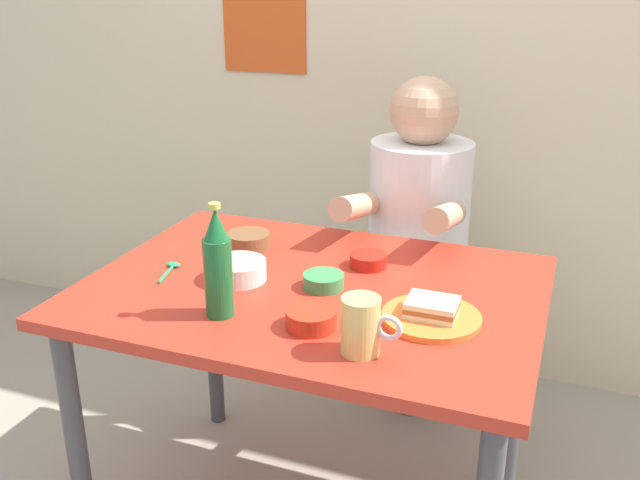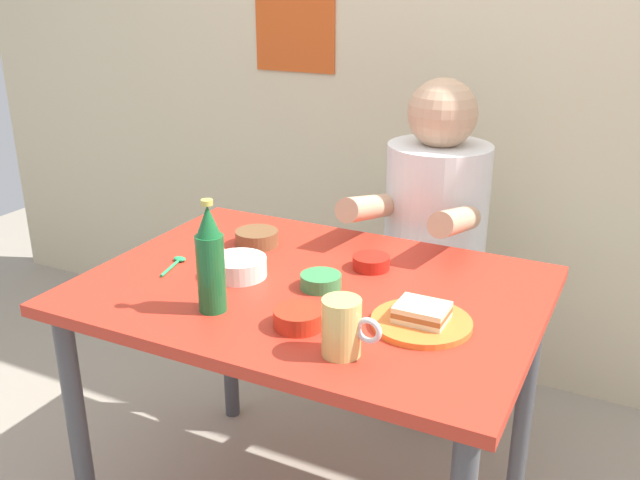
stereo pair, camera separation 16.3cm
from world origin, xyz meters
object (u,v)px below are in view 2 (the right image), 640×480
Objects in this scene: sandwich at (422,312)px; beer_mug at (343,327)px; sauce_bowl_chili at (299,317)px; stool at (429,327)px; dining_table at (311,319)px; person_seated at (435,210)px; plate_orange at (421,323)px; beer_bottle at (210,262)px.

beer_mug is at bearing -118.77° from sandwich.
sandwich reaches higher than sauce_bowl_chili.
dining_table is at bearing -100.52° from stool.
plate_orange is at bearing -74.48° from person_seated.
sauce_bowl_chili is (-0.13, 0.06, -0.04)m from beer_mug.
beer_bottle is at bearing 172.21° from beer_mug.
plate_orange is 2.00× the size of sandwich.
plate_orange is at bearing -74.71° from stool.
plate_orange is 0.84× the size of beer_bottle.
beer_mug reaches higher than sandwich.
plate_orange is 2.00× the size of sauce_bowl_chili.
beer_mug is (-0.10, -0.19, 0.05)m from plate_orange.
beer_mug is at bearing -7.79° from beer_bottle.
plate_orange is 1.75× the size of beer_mug.
dining_table is 0.25m from sauce_bowl_chili.
dining_table is at bearing -100.71° from person_seated.
beer_mug is at bearing -52.00° from dining_table.
stool is 1.02m from beer_bottle.
plate_orange is (0.19, -0.71, 0.40)m from stool.
dining_table is 8.73× the size of beer_mug.
sauce_bowl_chili is (-0.04, -0.83, 0.41)m from stool.
sauce_bowl_chili is at bearing -152.49° from sandwich.
plate_orange is (0.31, -0.08, 0.10)m from dining_table.
person_seated is at bearing 105.52° from sandwich.
stool is at bearing 105.29° from plate_orange.
sandwich is 0.87× the size of beer_mug.
sandwich reaches higher than stool.
dining_table is 0.71m from stool.
person_seated is 0.73m from sandwich.
sandwich is 1.00× the size of sauce_bowl_chili.
sandwich is (0.19, -0.71, 0.42)m from stool.
person_seated reaches higher than dining_table.
sandwich is 0.48m from beer_bottle.
beer_bottle reaches higher than stool.
dining_table is 1.53× the size of person_seated.
beer_mug reaches higher than stool.
beer_mug is at bearing -25.48° from sauce_bowl_chili.
sauce_bowl_chili is (-0.04, -0.82, -0.00)m from person_seated.
beer_bottle is at bearing -121.55° from dining_table.
stool is 1.72× the size of beer_bottle.
sandwich is at bearing 165.96° from plate_orange.
stool is (0.12, 0.63, -0.30)m from dining_table.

